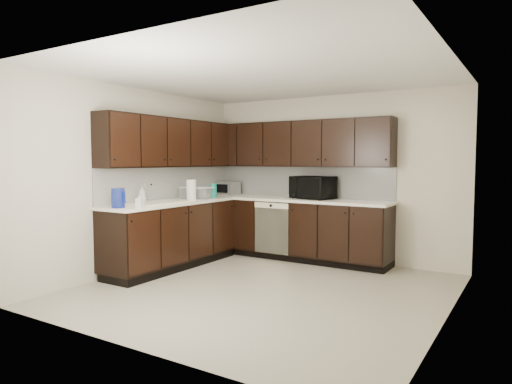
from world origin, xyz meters
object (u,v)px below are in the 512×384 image
Objects in this scene: sink at (157,208)px; blue_pitcher at (118,198)px; storage_bin at (196,193)px; toaster_oven at (228,188)px; microwave at (312,188)px.

blue_pitcher is at bearing -87.39° from sink.
storage_bin is (-0.02, 0.88, 0.14)m from sink.
sink reaches higher than blue_pitcher.
blue_pitcher is (0.03, -0.69, 0.18)m from sink.
sink is at bearing -80.91° from toaster_oven.
microwave is at bearing 62.53° from blue_pitcher.
blue_pitcher is at bearing -87.95° from storage_bin.
blue_pitcher reaches higher than storage_bin.
microwave is at bearing 6.11° from toaster_oven.
sink is 0.89m from storage_bin.
toaster_oven is (-0.07, 1.77, 0.17)m from sink.
microwave reaches higher than storage_bin.
sink is 2.32m from microwave.
blue_pitcher is (0.10, -2.46, 0.01)m from toaster_oven.
toaster_oven is 0.82× the size of storage_bin.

